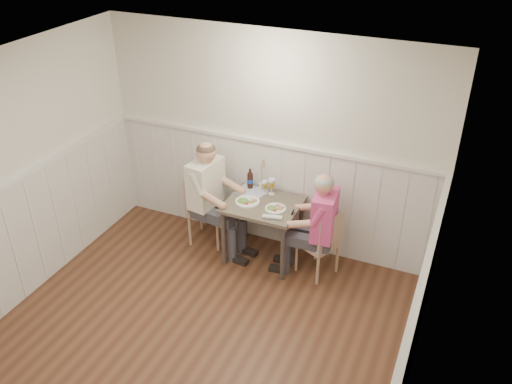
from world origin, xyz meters
TOP-DOWN VIEW (x-y plane):
  - ground_plane at (0.00, 0.00)m, footprint 4.50×4.50m
  - room_shell at (0.00, 0.00)m, footprint 4.04×4.54m
  - wainscot at (0.00, 0.69)m, footprint 4.00×4.49m
  - dining_table at (0.09, 1.84)m, footprint 0.82×0.70m
  - chair_right at (0.80, 1.81)m, footprint 0.50×0.50m
  - chair_left at (-0.71, 1.91)m, footprint 0.46×0.46m
  - man_in_pink at (0.78, 1.79)m, footprint 0.63×0.44m
  - diner_cream at (-0.57, 1.80)m, footprint 0.70×0.49m
  - plate_man at (0.26, 1.77)m, footprint 0.23×0.23m
  - plate_diner at (-0.09, 1.78)m, footprint 0.28×0.28m
  - beer_glass_a at (0.10, 2.06)m, footprint 0.08×0.08m
  - beer_glass_b at (0.02, 2.05)m, footprint 0.07×0.07m
  - beer_bottle at (-0.18, 2.10)m, footprint 0.07×0.07m
  - rolled_napkin at (0.31, 1.58)m, footprint 0.22×0.09m
  - grass_vase at (-0.05, 2.10)m, footprint 0.05×0.05m
  - gingham_mat at (-0.13, 2.02)m, footprint 0.37×0.31m

SIDE VIEW (x-z plane):
  - ground_plane at x=0.00m, z-range 0.00..0.00m
  - chair_right at x=0.80m, z-range 0.03..0.84m
  - chair_left at x=-0.71m, z-range 0.04..0.94m
  - man_in_pink at x=0.78m, z-range -0.11..1.20m
  - diner_cream at x=-0.57m, z-range -0.11..1.30m
  - dining_table at x=0.09m, z-range 0.27..1.02m
  - wainscot at x=0.00m, z-range 0.02..1.36m
  - gingham_mat at x=-0.13m, z-range 0.75..0.76m
  - plate_man at x=0.26m, z-range 0.74..0.80m
  - plate_diner at x=-0.09m, z-range 0.74..0.81m
  - rolled_napkin at x=0.31m, z-range 0.75..0.80m
  - beer_glass_b at x=0.02m, z-range 0.78..0.94m
  - beer_bottle at x=-0.18m, z-range 0.74..0.99m
  - beer_glass_a at x=0.10m, z-range 0.78..0.98m
  - grass_vase at x=-0.05m, z-range 0.73..1.17m
  - room_shell at x=0.00m, z-range 0.22..2.82m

